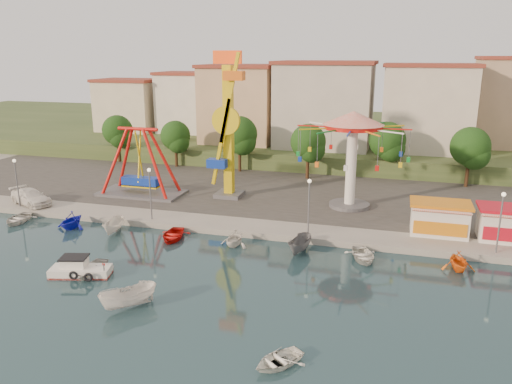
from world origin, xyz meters
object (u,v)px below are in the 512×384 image
(cabin_motorboat, at_px, (79,270))
(van, at_px, (31,197))
(pirate_ship_ride, at_px, (140,163))
(wave_swinger, at_px, (353,138))
(kamikaze_tower, at_px, (229,129))
(rowboat_a, at_px, (91,269))
(skiff, at_px, (128,298))

(cabin_motorboat, bearing_deg, van, 123.74)
(pirate_ship_ride, distance_m, wave_swinger, 24.66)
(wave_swinger, distance_m, van, 35.86)
(kamikaze_tower, height_order, rowboat_a, kamikaze_tower)
(wave_swinger, bearing_deg, skiff, -115.20)
(van, bearing_deg, skiff, -105.55)
(wave_swinger, xyz_separation_m, rowboat_a, (-17.88, -21.72, -7.81))
(rowboat_a, bearing_deg, cabin_motorboat, -145.19)
(pirate_ship_ride, distance_m, van, 12.45)
(cabin_motorboat, xyz_separation_m, rowboat_a, (0.69, 0.55, -0.05))
(van, bearing_deg, cabin_motorboat, -108.58)
(kamikaze_tower, xyz_separation_m, cabin_motorboat, (-4.76, -22.25, -8.17))
(kamikaze_tower, distance_m, wave_swinger, 13.81)
(cabin_motorboat, xyz_separation_m, skiff, (6.40, -3.60, 0.36))
(cabin_motorboat, bearing_deg, rowboat_a, 23.40)
(cabin_motorboat, distance_m, van, 20.57)
(wave_swinger, height_order, van, wave_swinger)
(pirate_ship_ride, bearing_deg, skiff, -63.33)
(pirate_ship_ride, height_order, rowboat_a, pirate_ship_ride)
(wave_swinger, bearing_deg, pirate_ship_ride, -176.00)
(wave_swinger, relative_size, van, 2.01)
(kamikaze_tower, bearing_deg, rowboat_a, -100.64)
(cabin_motorboat, bearing_deg, kamikaze_tower, 62.57)
(kamikaze_tower, bearing_deg, skiff, -86.39)
(rowboat_a, xyz_separation_m, skiff, (5.71, -4.15, 0.40))
(rowboat_a, bearing_deg, pirate_ship_ride, 103.87)
(kamikaze_tower, height_order, skiff, kamikaze_tower)
(pirate_ship_ride, relative_size, van, 1.73)
(pirate_ship_ride, distance_m, skiff, 27.28)
(pirate_ship_ride, distance_m, kamikaze_tower, 11.44)
(pirate_ship_ride, xyz_separation_m, cabin_motorboat, (5.74, -20.57, -3.96))
(kamikaze_tower, relative_size, cabin_motorboat, 3.37)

